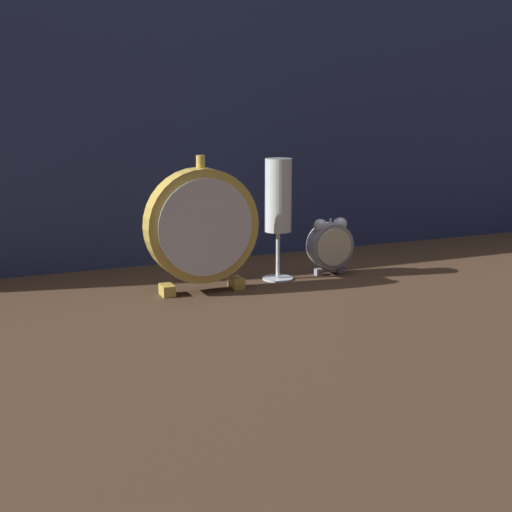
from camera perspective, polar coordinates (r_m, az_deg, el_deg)
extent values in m
plane|color=#422D1E|center=(1.13, 1.61, -3.55)|extent=(4.00, 4.00, 0.00)
cube|color=navy|center=(1.39, -4.12, 12.59)|extent=(1.79, 0.01, 0.63)
cube|color=gray|center=(1.29, 5.02, -1.28)|extent=(0.01, 0.01, 0.01)
cube|color=gray|center=(1.31, 6.75, -1.09)|extent=(0.01, 0.01, 0.01)
cylinder|color=gray|center=(1.29, 5.94, 0.84)|extent=(0.08, 0.03, 0.08)
cylinder|color=beige|center=(1.28, 6.30, 0.70)|extent=(0.07, 0.00, 0.07)
sphere|color=silver|center=(1.27, 5.17, 2.43)|extent=(0.02, 0.02, 0.02)
sphere|color=silver|center=(1.29, 6.77, 2.54)|extent=(0.02, 0.02, 0.02)
cylinder|color=silver|center=(1.28, 5.98, 2.70)|extent=(0.00, 0.00, 0.01)
cube|color=gold|center=(1.16, -7.12, -2.73)|extent=(0.02, 0.03, 0.02)
cube|color=gold|center=(1.20, -1.57, -2.16)|extent=(0.02, 0.03, 0.02)
cylinder|color=gold|center=(1.15, -4.38, 2.45)|extent=(0.19, 0.04, 0.19)
cylinder|color=silver|center=(1.14, -4.04, 2.29)|extent=(0.16, 0.00, 0.16)
cylinder|color=gold|center=(1.14, -4.46, 7.54)|extent=(0.01, 0.01, 0.02)
cylinder|color=silver|center=(1.26, 1.75, -1.73)|extent=(0.05, 0.05, 0.01)
cylinder|color=silver|center=(1.25, 1.77, 0.18)|extent=(0.01, 0.01, 0.08)
cylinder|color=white|center=(1.23, 1.80, 4.88)|extent=(0.05, 0.05, 0.13)
cylinder|color=beige|center=(1.23, 1.79, 3.86)|extent=(0.04, 0.04, 0.08)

